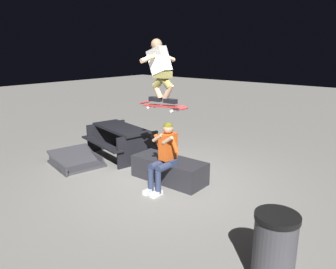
{
  "coord_description": "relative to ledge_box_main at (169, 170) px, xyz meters",
  "views": [
    {
      "loc": [
        -3.88,
        4.48,
        2.59
      ],
      "look_at": [
        -0.21,
        0.08,
        1.05
      ],
      "focal_mm": 34.02,
      "sensor_mm": 36.0,
      "label": 1
    }
  ],
  "objects": [
    {
      "name": "picnic_table_back",
      "position": [
        1.9,
        -0.42,
        0.27
      ],
      "size": [
        1.94,
        1.66,
        0.75
      ],
      "color": "black",
      "rests_on": "ground"
    },
    {
      "name": "ground_plane",
      "position": [
        0.02,
        0.19,
        -0.23
      ],
      "size": [
        40.0,
        40.0,
        0.0
      ],
      "primitive_type": "plane",
      "color": "gray"
    },
    {
      "name": "skateboard",
      "position": [
        -0.09,
        0.3,
        1.36
      ],
      "size": [
        1.02,
        0.21,
        0.13
      ],
      "color": "#B72D2D"
    },
    {
      "name": "trash_bin",
      "position": [
        -2.79,
        1.53,
        0.21
      ],
      "size": [
        0.49,
        0.49,
        0.87
      ],
      "color": "#47474C",
      "rests_on": "ground"
    },
    {
      "name": "person_sitting_on_ledge",
      "position": [
        -0.19,
        0.37,
        0.48
      ],
      "size": [
        0.59,
        0.75,
        1.29
      ],
      "color": "#2D3856",
      "rests_on": "ground"
    },
    {
      "name": "kicker_ramp",
      "position": [
        2.23,
        0.68,
        -0.16
      ],
      "size": [
        1.31,
        1.2,
        0.4
      ],
      "color": "#38383D",
      "rests_on": "ground"
    },
    {
      "name": "ledge_box_main",
      "position": [
        0.0,
        0.0,
        0.0
      ],
      "size": [
        1.56,
        0.66,
        0.45
      ],
      "primitive_type": "cube",
      "rotation": [
        0.0,
        0.0,
        0.02
      ],
      "color": "#28282D",
      "rests_on": "ground"
    },
    {
      "name": "skater_airborne",
      "position": [
        -0.04,
        0.3,
        2.04
      ],
      "size": [
        0.62,
        0.89,
        1.12
      ],
      "color": "black"
    }
  ]
}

